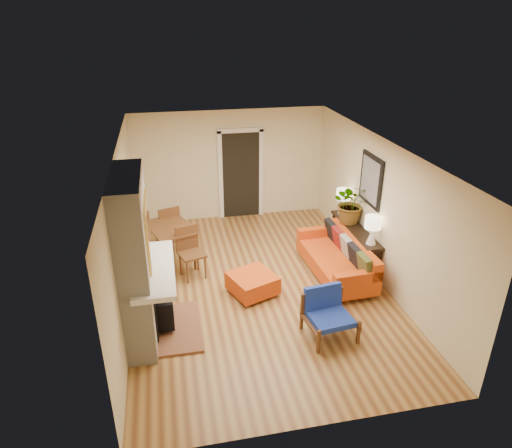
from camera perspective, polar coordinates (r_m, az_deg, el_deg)
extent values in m
plane|color=#B48545|center=(8.49, 0.27, -7.62)|extent=(6.50, 6.50, 0.00)
plane|color=white|center=(7.43, 0.31, 9.57)|extent=(6.50, 6.50, 0.00)
plane|color=beige|center=(10.87, -3.27, 7.34)|extent=(4.50, 0.00, 4.50)
plane|color=beige|center=(5.19, 7.94, -14.29)|extent=(4.50, 0.00, 4.50)
plane|color=beige|center=(7.77, -16.18, -1.00)|extent=(0.00, 6.50, 6.50)
plane|color=beige|center=(8.58, 15.17, 1.63)|extent=(0.00, 6.50, 6.50)
cube|color=black|center=(10.95, -1.91, 6.14)|extent=(0.88, 0.06, 2.10)
cube|color=white|center=(10.88, -4.46, 5.94)|extent=(0.10, 0.08, 2.18)
cube|color=white|center=(11.03, 0.62, 6.29)|extent=(0.10, 0.08, 2.18)
cube|color=white|center=(10.65, -1.98, 11.64)|extent=(1.08, 0.08, 0.10)
cube|color=black|center=(8.74, 14.19, 5.34)|extent=(0.04, 0.85, 0.95)
cube|color=slate|center=(8.73, 14.04, 5.34)|extent=(0.01, 0.70, 0.80)
cube|color=black|center=(8.03, -15.86, 0.86)|extent=(0.06, 0.95, 0.02)
cube|color=black|center=(7.92, -16.11, 2.84)|extent=(0.06, 0.95, 0.02)
cube|color=white|center=(6.61, -15.41, -0.18)|extent=(0.42, 1.50, 1.48)
cube|color=white|center=(7.24, -14.25, -9.55)|extent=(0.42, 1.50, 1.12)
cube|color=white|center=(6.93, -12.66, -5.56)|extent=(0.60, 1.68, 0.08)
cube|color=black|center=(7.28, -12.45, -10.14)|extent=(0.03, 0.72, 0.78)
cube|color=brown|center=(7.53, -9.86, -12.65)|extent=(0.75, 1.30, 0.04)
cube|color=black|center=(7.34, -11.46, -10.77)|extent=(0.30, 0.36, 0.48)
cylinder|color=black|center=(7.10, -11.76, -7.88)|extent=(0.10, 0.10, 0.40)
cube|color=gold|center=(6.64, -13.38, -0.87)|extent=(0.04, 0.95, 0.95)
cube|color=silver|center=(6.64, -13.21, -0.86)|extent=(0.01, 0.82, 0.82)
cylinder|color=silver|center=(8.10, 10.08, -9.40)|extent=(0.04, 0.04, 0.10)
cylinder|color=silver|center=(8.37, 14.33, -8.61)|extent=(0.04, 0.04, 0.10)
cylinder|color=silver|center=(9.51, 5.80, -3.62)|extent=(0.04, 0.04, 0.10)
cylinder|color=silver|center=(9.74, 9.52, -3.12)|extent=(0.04, 0.04, 0.10)
cube|color=orange|center=(8.81, 9.86, -4.90)|extent=(0.96, 2.05, 0.29)
cube|color=orange|center=(8.80, 12.01, -2.84)|extent=(0.29, 2.02, 0.34)
cube|color=orange|center=(7.98, 12.61, -6.54)|extent=(0.87, 0.21, 0.19)
cube|color=orange|center=(9.45, 7.76, -0.99)|extent=(0.87, 0.21, 0.19)
cube|color=#495122|center=(8.13, 13.49, -5.10)|extent=(0.21, 0.39, 0.40)
cube|color=black|center=(8.42, 12.32, -3.86)|extent=(0.21, 0.39, 0.40)
cube|color=#9C9C97|center=(8.72, 11.24, -2.70)|extent=(0.21, 0.39, 0.40)
cube|color=maroon|center=(8.99, 10.36, -1.75)|extent=(0.21, 0.39, 0.40)
cube|color=black|center=(9.30, 9.41, -0.73)|extent=(0.21, 0.39, 0.40)
cylinder|color=silver|center=(7.91, -1.12, -10.10)|extent=(0.05, 0.05, 0.06)
cylinder|color=silver|center=(8.18, 2.48, -8.80)|extent=(0.05, 0.05, 0.06)
cylinder|color=silver|center=(8.33, -3.29, -8.11)|extent=(0.05, 0.05, 0.06)
cylinder|color=silver|center=(8.59, 0.19, -6.96)|extent=(0.05, 0.05, 0.06)
cube|color=orange|center=(8.14, -0.44, -7.37)|extent=(0.95, 0.95, 0.31)
cube|color=brown|center=(7.09, 6.77, -12.47)|extent=(0.13, 0.69, 0.05)
cube|color=brown|center=(6.93, 7.82, -14.37)|extent=(0.05, 0.05, 0.40)
cube|color=brown|center=(7.29, 5.77, -10.83)|extent=(0.05, 0.05, 0.64)
cube|color=brown|center=(7.36, 11.55, -11.31)|extent=(0.13, 0.69, 0.05)
cube|color=brown|center=(7.20, 12.70, -13.10)|extent=(0.05, 0.05, 0.40)
cube|color=brown|center=(7.54, 10.44, -9.78)|extent=(0.05, 0.05, 0.64)
cube|color=#1F3EBB|center=(7.19, 9.24, -11.54)|extent=(0.67, 0.64, 0.09)
cube|color=#1F3EBB|center=(7.26, 8.36, -8.93)|extent=(0.62, 0.23, 0.38)
cube|color=brown|center=(8.99, -10.71, -0.44)|extent=(1.03, 1.24, 0.04)
cylinder|color=brown|center=(8.70, -11.34, -4.36)|extent=(0.06, 0.06, 0.76)
cylinder|color=brown|center=(8.87, -7.72, -3.49)|extent=(0.06, 0.06, 0.76)
cylinder|color=brown|center=(9.48, -13.13, -1.99)|extent=(0.06, 0.06, 0.76)
cylinder|color=brown|center=(9.64, -9.78, -1.23)|extent=(0.06, 0.06, 0.76)
cube|color=brown|center=(8.59, -8.01, -3.78)|extent=(0.56, 0.56, 0.04)
cube|color=brown|center=(8.65, -8.64, -1.65)|extent=(0.44, 0.18, 0.49)
cylinder|color=brown|center=(8.51, -8.58, -6.01)|extent=(0.04, 0.04, 0.47)
cylinder|color=brown|center=(8.62, -6.35, -5.44)|extent=(0.04, 0.04, 0.47)
cylinder|color=brown|center=(8.80, -9.45, -4.95)|extent=(0.04, 0.04, 0.47)
cylinder|color=brown|center=(8.91, -7.28, -4.41)|extent=(0.04, 0.04, 0.47)
cube|color=brown|center=(9.76, -11.06, -0.38)|extent=(0.56, 0.56, 0.04)
cube|color=brown|center=(9.47, -10.76, 0.60)|extent=(0.44, 0.18, 0.49)
cylinder|color=brown|center=(9.66, -11.59, -2.30)|extent=(0.04, 0.04, 0.47)
cylinder|color=brown|center=(9.76, -9.60, -1.84)|extent=(0.04, 0.04, 0.47)
cylinder|color=brown|center=(9.97, -12.26, -1.47)|extent=(0.04, 0.04, 0.47)
cylinder|color=brown|center=(10.07, -10.32, -1.04)|extent=(0.04, 0.04, 0.47)
cube|color=black|center=(9.18, 12.34, -0.62)|extent=(0.34, 1.85, 0.05)
cube|color=black|center=(8.67, 14.31, -5.13)|extent=(0.30, 0.04, 0.68)
cube|color=black|center=(10.04, 10.28, -0.44)|extent=(0.30, 0.04, 0.68)
cone|color=white|center=(8.54, 14.24, -1.51)|extent=(0.18, 0.18, 0.30)
cylinder|color=white|center=(8.47, 14.37, -0.42)|extent=(0.03, 0.03, 0.06)
cylinder|color=#FFEABF|center=(8.43, 14.44, 0.20)|extent=(0.30, 0.30, 0.22)
cone|color=white|center=(9.73, 10.75, 2.13)|extent=(0.18, 0.18, 0.30)
cylinder|color=white|center=(9.66, 10.83, 3.12)|extent=(0.03, 0.03, 0.06)
cylinder|color=#FFEABF|center=(9.62, 10.88, 3.67)|extent=(0.30, 0.30, 0.22)
imported|color=#1E5919|center=(9.23, 11.86, 2.60)|extent=(0.83, 0.74, 0.84)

